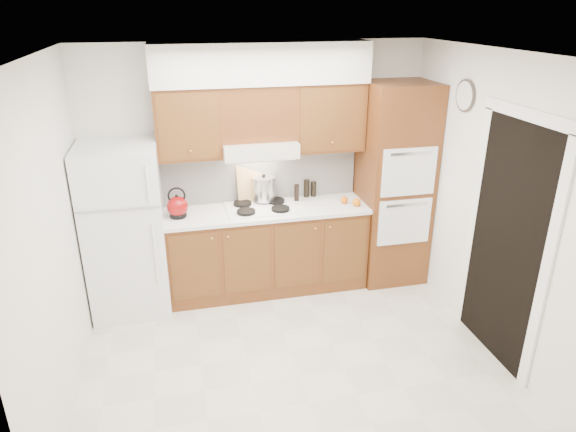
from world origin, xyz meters
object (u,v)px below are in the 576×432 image
object	(u,v)px
oven_cabinet	(394,185)
kettle	(177,207)
fridge	(125,230)
stock_pot	(264,189)

from	to	relation	value
oven_cabinet	kettle	world-z (taller)	oven_cabinet
fridge	stock_pot	size ratio (longest dim) A/B	6.87
fridge	kettle	bearing A→B (deg)	2.75
oven_cabinet	kettle	size ratio (longest dim) A/B	10.47
kettle	fridge	bearing A→B (deg)	175.63
fridge	kettle	xyz separation A→B (m)	(0.52, 0.03, 0.20)
oven_cabinet	stock_pot	bearing A→B (deg)	171.43
fridge	stock_pot	xyz separation A→B (m)	(1.44, 0.25, 0.24)
kettle	stock_pot	xyz separation A→B (m)	(0.92, 0.22, 0.04)
fridge	kettle	distance (m)	0.56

